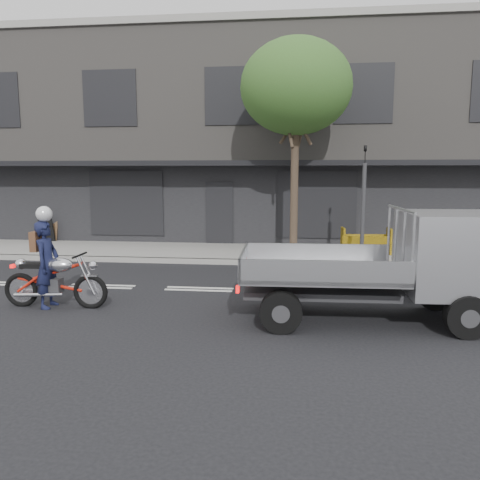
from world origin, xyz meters
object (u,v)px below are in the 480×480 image
Objects in this scene: street_tree at (296,88)px; traffic_light_pole at (363,210)px; construction_barrier at (367,241)px; sandwich_board at (46,229)px; rider at (47,264)px; flatbed_ute at (425,257)px; motorcycle at (55,279)px.

street_tree reaches higher than traffic_light_pole.
sandwich_board is at bearing 171.98° from construction_barrier.
rider is 9.53m from construction_barrier.
sandwich_board reaches higher than construction_barrier.
rider is at bearing -143.61° from traffic_light_pole.
rider is at bearing -129.68° from street_tree.
flatbed_ute is (7.32, -0.14, 0.32)m from rider.
traffic_light_pole reaches higher than construction_barrier.
street_tree is 4.23m from traffic_light_pole.
street_tree is 4.34× the size of construction_barrier.
traffic_light_pole is 1.51m from construction_barrier.
street_tree is 9.00m from motorcycle.
motorcycle is (-6.81, -5.13, -1.07)m from traffic_light_pole.
street_tree is at bearing 109.47° from flatbed_ute.
street_tree is 3.82× the size of rider.
sandwich_board is at bearing 118.91° from motorcycle.
flatbed_ute is (0.36, -5.27, -0.45)m from traffic_light_pole.
flatbed_ute is 14.08m from sandwich_board.
rider reaches higher than motorcycle.
construction_barrier is 1.69× the size of sandwich_board.
street_tree is 3.08× the size of motorcycle.
street_tree is 1.93× the size of traffic_light_pole.
motorcycle is at bearing -128.81° from street_tree.
construction_barrier is (2.31, 0.17, -4.69)m from street_tree.
flatbed_ute is 6.32m from construction_barrier.
motorcycle is 0.47× the size of flatbed_ute.
traffic_light_pole is (2.00, -0.85, -3.63)m from street_tree.
flatbed_ute reaches higher than construction_barrier.
construction_barrier is (7.27, 6.15, -0.30)m from rider.
street_tree reaches higher than motorcycle.
flatbed_ute is 2.97× the size of construction_barrier.
construction_barrier is (0.31, 1.02, -1.07)m from traffic_light_pole.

